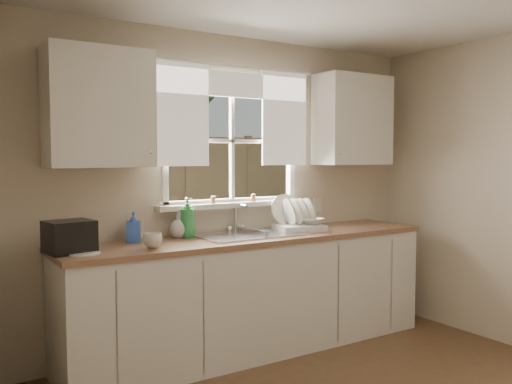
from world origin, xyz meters
TOP-DOWN VIEW (x-y plane):
  - room_walls at (0.00, -0.07)m, footprint 3.62×4.02m
  - window at (0.00, 2.00)m, footprint 1.38×0.16m
  - curtains at (0.00, 1.95)m, footprint 1.50×0.03m
  - base_cabinets at (0.00, 1.68)m, footprint 3.00×0.62m
  - countertop at (0.00, 1.68)m, footprint 3.04×0.65m
  - upper_cabinet_left at (-1.15, 1.82)m, footprint 0.70×0.33m
  - upper_cabinet_right at (1.15, 1.82)m, footprint 0.70×0.33m
  - wall_outlet at (0.88, 1.99)m, footprint 0.08×0.01m
  - sill_jars at (-0.03, 1.94)m, footprint 0.42×0.04m
  - backyard at (0.58, 8.42)m, footprint 20.00×10.00m
  - sink at (0.00, 1.71)m, footprint 0.88×0.52m
  - dish_rack at (0.46, 1.72)m, footprint 0.43×0.36m
  - bowl at (0.57, 1.67)m, footprint 0.25×0.25m
  - soap_bottle_a at (-0.49, 1.85)m, footprint 0.13×0.13m
  - soap_bottle_b at (-0.90, 1.87)m, footprint 0.13×0.13m
  - soap_bottle_c at (-0.54, 1.89)m, footprint 0.18×0.18m
  - saucer at (-1.34, 1.58)m, footprint 0.21×0.21m
  - cup at (-0.89, 1.55)m, footprint 0.17×0.17m
  - black_appliance at (-1.40, 1.67)m, footprint 0.32×0.28m

SIDE VIEW (x-z plane):
  - base_cabinets at x=0.00m, z-range 0.00..0.87m
  - sink at x=0.00m, z-range 0.64..1.04m
  - countertop at x=0.00m, z-range 0.87..0.91m
  - saucer at x=-1.34m, z-range 0.91..0.92m
  - cup at x=-0.89m, z-range 0.91..1.01m
  - bowl at x=0.57m, z-range 0.96..1.01m
  - dish_rack at x=0.46m, z-range 0.84..1.14m
  - soap_bottle_c at x=-0.54m, z-range 0.91..1.10m
  - black_appliance at x=-1.40m, z-range 0.91..1.12m
  - soap_bottle_b at x=-0.90m, z-range 0.91..1.13m
  - soap_bottle_a at x=-0.49m, z-range 0.91..1.21m
  - wall_outlet at x=0.88m, z-range 1.02..1.14m
  - sill_jars at x=-0.03m, z-range 1.15..1.21m
  - room_walls at x=0.00m, z-range -0.01..2.49m
  - window at x=0.00m, z-range 0.95..2.02m
  - upper_cabinet_left at x=-1.15m, z-range 1.45..2.25m
  - upper_cabinet_right at x=1.15m, z-range 1.45..2.25m
  - curtains at x=0.00m, z-range 1.53..2.34m
  - backyard at x=0.58m, z-range 0.40..6.53m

